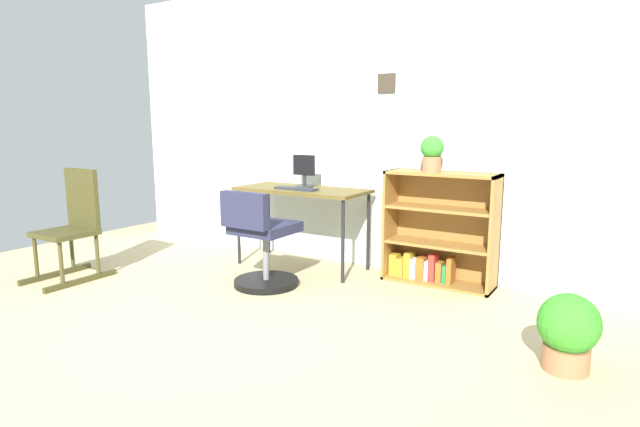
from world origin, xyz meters
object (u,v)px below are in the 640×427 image
Objects in this scene: office_chair at (261,245)px; bookshelf_low at (439,234)px; desk at (302,195)px; monitor at (304,171)px; keyboard at (296,189)px; rocking_chair at (73,224)px; potted_plant_floor at (568,330)px; potted_plant_on_shelf at (432,152)px.

bookshelf_low is at bearing 37.56° from office_chair.
desk is 4.09× the size of monitor.
monitor is 0.25m from keyboard.
rocking_chair is at bearing -156.89° from office_chair.
desk is 2.83× the size of potted_plant_floor.
bookshelf_low is (2.63, 1.51, -0.05)m from rocking_chair.
potted_plant_on_shelf is at bearing 29.50° from rocking_chair.
keyboard is (0.02, -0.11, 0.07)m from desk.
keyboard is (0.05, -0.20, -0.14)m from monitor.
monitor reaches higher than rocking_chair.
bookshelf_low reaches higher than potted_plant_floor.
bookshelf_low is at bearing 44.03° from potted_plant_on_shelf.
monitor is 2.63m from potted_plant_floor.
office_chair is at bearing -142.44° from bookshelf_low.
bookshelf_low is at bearing 9.90° from desk.
rocking_chair reaches higher than desk.
potted_plant_on_shelf is at bearing -135.97° from bookshelf_low.
office_chair is 0.86× the size of bookshelf_low.
monitor is 0.73× the size of keyboard.
potted_plant_floor is (2.32, -0.92, -0.44)m from desk.
bookshelf_low reaches higher than office_chair.
desk is at bearing -70.58° from monitor.
bookshelf_low is (1.23, 0.12, -0.46)m from monitor.
office_chair is at bearing -82.78° from monitor.
rocking_chair is (-1.40, -1.39, -0.40)m from monitor.
office_chair is at bearing 23.11° from rocking_chair.
potted_plant_on_shelf is at bearing 7.55° from desk.
keyboard reaches higher than desk.
rocking_chair is 3.77m from potted_plant_floor.
keyboard is at bearing 94.76° from office_chair.
office_chair is (0.06, -0.67, -0.32)m from desk.
keyboard is 2.49m from potted_plant_floor.
office_chair is 1.53m from potted_plant_on_shelf.
office_chair is 0.86× the size of rocking_chair.
desk is 1.51× the size of office_chair.
bookshelf_low is 2.17× the size of potted_plant_floor.
monitor is 0.37× the size of office_chair.
potted_plant_on_shelf reaches higher than bookshelf_low.
monitor is at bearing 156.85° from potted_plant_floor.
monitor is at bearing -176.89° from potted_plant_on_shelf.
potted_plant_on_shelf reaches higher than monitor.
office_chair is at bearing -85.24° from keyboard.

